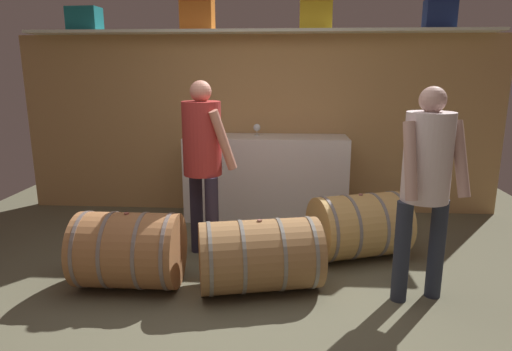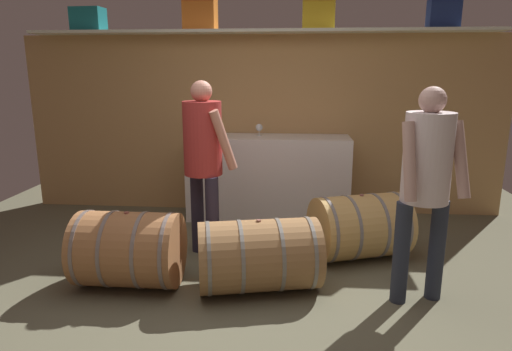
# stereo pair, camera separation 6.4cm
# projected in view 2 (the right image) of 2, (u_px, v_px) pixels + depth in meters

# --- Properties ---
(ground_plane) EXTENTS (6.80, 7.91, 0.02)m
(ground_plane) POSITION_uv_depth(u_px,v_px,m) (247.00, 272.00, 3.78)
(ground_plane) COLOR #5F5C46
(back_wall_panel) EXTENTS (5.60, 0.10, 2.06)m
(back_wall_panel) POSITION_uv_depth(u_px,v_px,m) (262.00, 125.00, 5.25)
(back_wall_panel) COLOR tan
(back_wall_panel) RESTS_ON ground
(high_shelf_board) EXTENTS (5.15, 0.40, 0.03)m
(high_shelf_board) POSITION_uv_depth(u_px,v_px,m) (261.00, 32.00, 4.87)
(high_shelf_board) COLOR silver
(high_shelf_board) RESTS_ON back_wall_panel
(toolcase_teal) EXTENTS (0.36, 0.25, 0.26)m
(toolcase_teal) POSITION_uv_depth(u_px,v_px,m) (88.00, 19.00, 4.99)
(toolcase_teal) COLOR #1A7982
(toolcase_teal) RESTS_ON high_shelf_board
(toolcase_orange) EXTENTS (0.35, 0.27, 0.35)m
(toolcase_orange) POSITION_uv_depth(u_px,v_px,m) (200.00, 14.00, 4.88)
(toolcase_orange) COLOR orange
(toolcase_orange) RESTS_ON high_shelf_board
(toolcase_yellow) EXTENTS (0.34, 0.24, 0.35)m
(toolcase_yellow) POSITION_uv_depth(u_px,v_px,m) (318.00, 12.00, 4.77)
(toolcase_yellow) COLOR yellow
(toolcase_yellow) RESTS_ON high_shelf_board
(toolcase_navy) EXTENTS (0.32, 0.23, 0.30)m
(toolcase_navy) POSITION_uv_depth(u_px,v_px,m) (444.00, 14.00, 4.67)
(toolcase_navy) COLOR navy
(toolcase_navy) RESTS_ON high_shelf_board
(work_cabinet) EXTENTS (1.81, 0.52, 0.94)m
(work_cabinet) POSITION_uv_depth(u_px,v_px,m) (268.00, 177.00, 5.06)
(work_cabinet) COLOR white
(work_cabinet) RESTS_ON ground
(wine_bottle_amber) EXTENTS (0.08, 0.08, 0.32)m
(wine_bottle_amber) POSITION_uv_depth(u_px,v_px,m) (208.00, 122.00, 5.13)
(wine_bottle_amber) COLOR brown
(wine_bottle_amber) RESTS_ON work_cabinet
(wine_glass) EXTENTS (0.08, 0.08, 0.13)m
(wine_glass) POSITION_uv_depth(u_px,v_px,m) (259.00, 128.00, 5.01)
(wine_glass) COLOR white
(wine_glass) RESTS_ON work_cabinet
(wine_barrel_near) EXTENTS (0.79, 0.60, 0.60)m
(wine_barrel_near) POSITION_uv_depth(u_px,v_px,m) (129.00, 249.00, 3.47)
(wine_barrel_near) COLOR #A0683D
(wine_barrel_near) RESTS_ON ground
(wine_barrel_far) EXTENTS (0.95, 0.81, 0.59)m
(wine_barrel_far) POSITION_uv_depth(u_px,v_px,m) (360.00, 226.00, 3.99)
(wine_barrel_far) COLOR tan
(wine_barrel_far) RESTS_ON ground
(wine_barrel_flank) EXTENTS (1.01, 0.74, 0.57)m
(wine_barrel_flank) POSITION_uv_depth(u_px,v_px,m) (259.00, 255.00, 3.39)
(wine_barrel_flank) COLOR olive
(wine_barrel_flank) RESTS_ON ground
(winemaker_pouring) EXTENTS (0.50, 0.41, 1.56)m
(winemaker_pouring) POSITION_uv_depth(u_px,v_px,m) (426.00, 174.00, 3.08)
(winemaker_pouring) COLOR #262C3B
(winemaker_pouring) RESTS_ON ground
(visitor_tasting) EXTENTS (0.49, 0.52, 1.58)m
(visitor_tasting) POSITION_uv_depth(u_px,v_px,m) (204.00, 152.00, 3.87)
(visitor_tasting) COLOR #2C2739
(visitor_tasting) RESTS_ON ground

